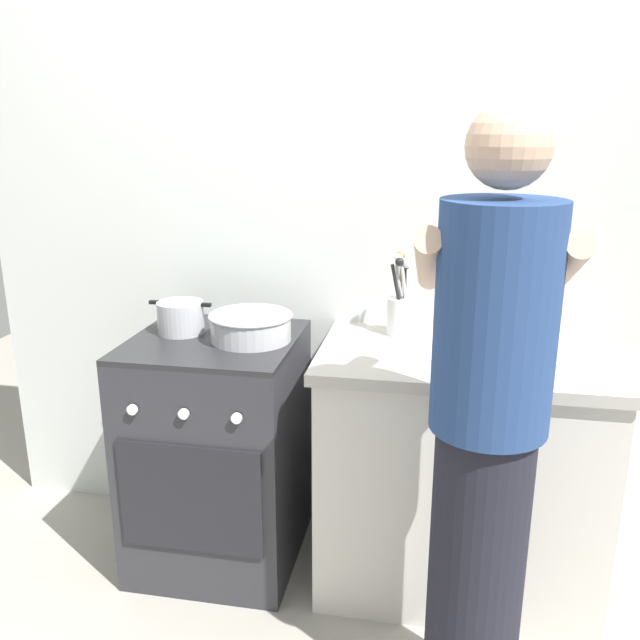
{
  "coord_description": "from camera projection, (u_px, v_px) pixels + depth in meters",
  "views": [
    {
      "loc": [
        0.45,
        -2.03,
        1.65
      ],
      "look_at": [
        0.05,
        0.12,
        1.0
      ],
      "focal_mm": 37.19,
      "sensor_mm": 36.0,
      "label": 1
    }
  ],
  "objects": [
    {
      "name": "ground",
      "position": [
        301.0,
        586.0,
        2.46
      ],
      "size": [
        6.0,
        6.0,
        0.0
      ],
      "primitive_type": "plane",
      "color": "gray"
    },
    {
      "name": "spice_bottle",
      "position": [
        482.0,
        339.0,
        2.25
      ],
      "size": [
        0.04,
        0.04,
        0.1
      ],
      "color": "silver",
      "rests_on": "countertop"
    },
    {
      "name": "person",
      "position": [
        486.0,
        440.0,
        1.72
      ],
      "size": [
        0.41,
        0.5,
        1.7
      ],
      "color": "black",
      "rests_on": "ground"
    },
    {
      "name": "pot",
      "position": [
        181.0,
        317.0,
        2.46
      ],
      "size": [
        0.24,
        0.17,
        0.12
      ],
      "color": "#B2B2B7",
      "rests_on": "stove_range"
    },
    {
      "name": "stove_range",
      "position": [
        219.0,
        450.0,
        2.53
      ],
      "size": [
        0.6,
        0.62,
        0.9
      ],
      "color": "#2D2D33",
      "rests_on": "ground"
    },
    {
      "name": "mixing_bowl",
      "position": [
        251.0,
        326.0,
        2.37
      ],
      "size": [
        0.3,
        0.3,
        0.1
      ],
      "color": "#B7B7BC",
      "rests_on": "stove_range"
    },
    {
      "name": "utensil_crock",
      "position": [
        401.0,
        308.0,
        2.42
      ],
      "size": [
        0.1,
        0.1,
        0.31
      ],
      "color": "silver",
      "rests_on": "countertop"
    },
    {
      "name": "countertop",
      "position": [
        458.0,
        471.0,
        2.37
      ],
      "size": [
        1.0,
        0.6,
        0.9
      ],
      "color": "silver",
      "rests_on": "ground"
    },
    {
      "name": "oil_bottle",
      "position": [
        528.0,
        333.0,
        2.16
      ],
      "size": [
        0.07,
        0.07,
        0.22
      ],
      "color": "gold",
      "rests_on": "countertop"
    },
    {
      "name": "back_wall",
      "position": [
        377.0,
        232.0,
        2.54
      ],
      "size": [
        3.2,
        0.1,
        2.5
      ],
      "color": "silver",
      "rests_on": "ground"
    }
  ]
}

